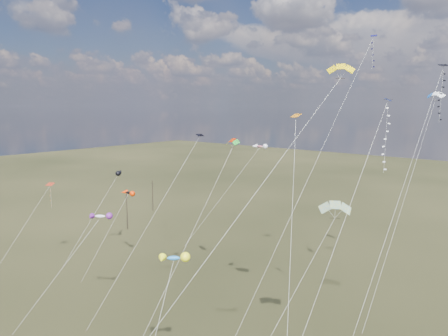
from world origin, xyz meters
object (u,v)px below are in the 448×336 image
Objects in this scene: parafoil_yellow at (339,69)px; novelty_black_orange at (128,193)px; utility_pole_near at (127,211)px; diamond_black_high at (436,107)px; utility_pole_far at (153,195)px.

parafoil_yellow is 42.05m from novelty_black_orange.
novelty_black_orange reaches higher than utility_pole_near.
utility_pole_near is 0.60× the size of novelty_black_orange.
parafoil_yellow is (-5.08, -14.22, 3.39)m from diamond_black_high.
parafoil_yellow reaches higher than utility_pole_far.
utility_pole_far is 0.26× the size of parafoil_yellow.
utility_pole_near is at bearing 144.73° from novelty_black_orange.
parafoil_yellow reaches higher than novelty_black_orange.
diamond_black_high is at bearing 70.33° from parafoil_yellow.
utility_pole_far is at bearing 119.74° from utility_pole_near.
utility_pole_near is 16.12m from utility_pole_far.
utility_pole_near is 65.06m from diamond_black_high.
utility_pole_far is at bearing 134.13° from novelty_black_orange.
novelty_black_orange is (17.78, -12.57, 8.78)m from utility_pole_near.
diamond_black_high is 46.34m from novelty_black_orange.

